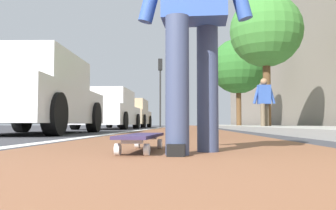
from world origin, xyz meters
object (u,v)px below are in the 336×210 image
Objects in this scene: parked_car_near at (35,96)px; skater_person at (194,4)px; street_tree_mid at (266,32)px; street_tree_far at (238,66)px; skateboard at (141,137)px; parked_car_mid at (109,110)px; pedestrian_distant at (264,100)px; parked_car_far at (131,114)px; traffic_light at (160,80)px.

skater_person is at bearing -146.09° from parked_car_near.
street_tree_far reaches higher than street_tree_mid.
skateboard is 10.99m from parked_car_mid.
skateboard is 0.50× the size of pedestrian_distant.
skateboard is 0.18× the size of street_tree_mid.
skateboard is 16.75m from street_tree_far.
parked_car_near is 0.91× the size of parked_car_far.
parked_car_mid is (10.80, 2.96, -0.24)m from skater_person.
skateboard is at bearing -166.23° from parked_car_mid.
pedestrian_distant reaches higher than skater_person.
skater_person is 9.73m from pedestrian_distant.
skateboard is 10.70m from street_tree_mid.
street_tree_far is (6.44, 0.00, -0.14)m from street_tree_mid.
traffic_light reaches higher than parked_car_far.
skater_person reaches higher than parked_car_mid.
parked_car_near is at bearing 134.25° from street_tree_mid.
street_tree_far is at bearing -25.29° from parked_car_near.
skater_person reaches higher than skateboard.
street_tree_mid is at bearing -15.26° from skater_person.
pedestrian_distant reaches higher than parked_car_mid.
parked_car_near is 0.88× the size of traffic_light.
traffic_light is at bearing -12.85° from parked_car_far.
skater_person is 0.35× the size of street_tree_far.
parked_car_far is 0.97× the size of traffic_light.
street_tree_mid is (9.88, -2.69, 2.43)m from skater_person.
parked_car_far is at bearing 87.05° from street_tree_far.
traffic_light is (17.52, -1.10, 2.51)m from parked_car_near.
traffic_light is at bearing 3.95° from skateboard.
parked_car_mid is 0.94× the size of street_tree_mid.
street_tree_far reaches higher than parked_car_mid.
skater_person is 0.97× the size of pedestrian_distant.
traffic_light is 7.20m from street_tree_far.
street_tree_mid reaches higher than skateboard.
pedestrian_distant is at bearing 178.38° from street_tree_far.
traffic_light is 1.02× the size of street_tree_mid.
street_tree_mid is at bearing -17.35° from skateboard.
parked_car_far is at bearing 0.51° from parked_car_near.
skater_person is at bearing 164.74° from street_tree_mid.
skater_person is at bearing -164.69° from parked_car_mid.
parked_car_near reaches higher than skateboard.
street_tree_far is (5.51, -5.65, 2.53)m from parked_car_mid.
street_tree_mid is at bearing -159.31° from traffic_light.
traffic_light reaches higher than skateboard.
parked_car_far is (16.61, 3.06, -0.21)m from skater_person.
traffic_light reaches higher than skater_person.
traffic_light is at bearing 39.11° from street_tree_far.
skateboard is 22.03m from traffic_light.
traffic_light reaches higher than pedestrian_distant.
parked_car_near is at bearing 132.71° from pedestrian_distant.
street_tree_mid is at bearing -22.65° from pedestrian_distant.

